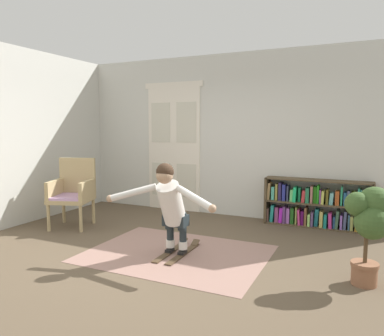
{
  "coord_description": "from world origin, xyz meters",
  "views": [
    {
      "loc": [
        2.12,
        -3.68,
        1.61
      ],
      "look_at": [
        0.02,
        0.82,
        1.05
      ],
      "focal_mm": 34.18,
      "sensor_mm": 36.0,
      "label": 1
    }
  ],
  "objects_px": {
    "bookshelf": "(315,206)",
    "skis_pair": "(178,251)",
    "wicker_chair": "(73,191)",
    "person_skier": "(170,202)",
    "potted_plant": "(370,221)"
  },
  "relations": [
    {
      "from": "bookshelf",
      "to": "skis_pair",
      "type": "relative_size",
      "value": 1.9
    },
    {
      "from": "potted_plant",
      "to": "skis_pair",
      "type": "bearing_deg",
      "value": 179.57
    },
    {
      "from": "potted_plant",
      "to": "wicker_chair",
      "type": "bearing_deg",
      "value": 174.02
    },
    {
      "from": "bookshelf",
      "to": "skis_pair",
      "type": "height_order",
      "value": "bookshelf"
    },
    {
      "from": "bookshelf",
      "to": "person_skier",
      "type": "distance_m",
      "value": 2.68
    },
    {
      "from": "wicker_chair",
      "to": "person_skier",
      "type": "distance_m",
      "value": 2.23
    },
    {
      "from": "bookshelf",
      "to": "skis_pair",
      "type": "xyz_separation_m",
      "value": [
        -1.44,
        -2.04,
        -0.32
      ]
    },
    {
      "from": "skis_pair",
      "to": "person_skier",
      "type": "distance_m",
      "value": 0.7
    },
    {
      "from": "wicker_chair",
      "to": "person_skier",
      "type": "bearing_deg",
      "value": -16.51
    },
    {
      "from": "bookshelf",
      "to": "skis_pair",
      "type": "bearing_deg",
      "value": -125.31
    },
    {
      "from": "bookshelf",
      "to": "person_skier",
      "type": "height_order",
      "value": "person_skier"
    },
    {
      "from": "skis_pair",
      "to": "wicker_chair",
      "type": "bearing_deg",
      "value": 168.42
    },
    {
      "from": "person_skier",
      "to": "wicker_chair",
      "type": "bearing_deg",
      "value": 163.49
    },
    {
      "from": "potted_plant",
      "to": "person_skier",
      "type": "relative_size",
      "value": 0.71
    },
    {
      "from": "potted_plant",
      "to": "person_skier",
      "type": "xyz_separation_m",
      "value": [
        -2.19,
        -0.18,
        0.04
      ]
    }
  ]
}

